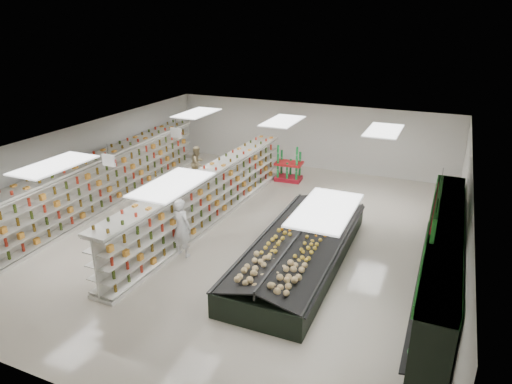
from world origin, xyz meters
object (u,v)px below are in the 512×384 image
at_px(gondola_left, 108,181).
at_px(produce_island, 300,248).
at_px(soda_endcap, 289,165).
at_px(gondola_center, 207,199).
at_px(shopper_background, 198,163).
at_px(shopper_main, 181,228).

height_order(gondola_left, produce_island, gondola_left).
bearing_deg(gondola_left, produce_island, -12.04).
distance_m(gondola_left, soda_endcap, 7.94).
height_order(gondola_center, produce_island, gondola_center).
height_order(gondola_left, shopper_background, gondola_left).
distance_m(produce_island, shopper_main, 3.75).
bearing_deg(gondola_left, shopper_background, 62.46).
bearing_deg(produce_island, shopper_main, -163.12).
relative_size(gondola_center, produce_island, 1.57).
bearing_deg(soda_endcap, gondola_center, -102.62).
height_order(gondola_center, shopper_background, gondola_center).
distance_m(gondola_left, produce_island, 8.71).
bearing_deg(shopper_main, soda_endcap, -87.85).
distance_m(gondola_left, shopper_main, 5.61).
xyz_separation_m(shopper_main, shopper_background, (-3.20, 6.44, -0.18)).
bearing_deg(soda_endcap, shopper_background, -158.68).
bearing_deg(produce_island, soda_endcap, 112.40).
relative_size(shopper_main, shopper_background, 1.23).
bearing_deg(shopper_main, gondola_center, -71.56).
distance_m(gondola_left, gondola_center, 4.53).
bearing_deg(shopper_background, produce_island, -125.56).
bearing_deg(gondola_center, gondola_left, -177.93).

